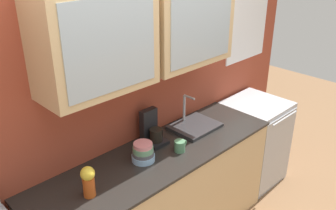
{
  "coord_description": "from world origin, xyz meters",
  "views": [
    {
      "loc": [
        -1.71,
        -1.84,
        2.56
      ],
      "look_at": [
        0.1,
        0.0,
        1.34
      ],
      "focal_mm": 39.67,
      "sensor_mm": 36.0,
      "label": 1
    }
  ],
  "objects_px": {
    "vase": "(88,180)",
    "dishwasher": "(253,142)",
    "sink_faucet": "(194,125)",
    "bowl_stack": "(143,152)",
    "cup_near_sink": "(180,146)",
    "coffee_maker": "(152,131)"
  },
  "relations": [
    {
      "from": "sink_faucet",
      "to": "bowl_stack",
      "type": "height_order",
      "value": "sink_faucet"
    },
    {
      "from": "sink_faucet",
      "to": "coffee_maker",
      "type": "distance_m",
      "value": 0.46
    },
    {
      "from": "vase",
      "to": "bowl_stack",
      "type": "bearing_deg",
      "value": 7.18
    },
    {
      "from": "bowl_stack",
      "to": "dishwasher",
      "type": "xyz_separation_m",
      "value": [
        1.55,
        -0.03,
        -0.54
      ]
    },
    {
      "from": "bowl_stack",
      "to": "sink_faucet",
      "type": "bearing_deg",
      "value": 6.15
    },
    {
      "from": "cup_near_sink",
      "to": "dishwasher",
      "type": "xyz_separation_m",
      "value": [
        1.25,
        0.07,
        -0.51
      ]
    },
    {
      "from": "sink_faucet",
      "to": "dishwasher",
      "type": "relative_size",
      "value": 0.45
    },
    {
      "from": "cup_near_sink",
      "to": "coffee_maker",
      "type": "height_order",
      "value": "coffee_maker"
    },
    {
      "from": "vase",
      "to": "cup_near_sink",
      "type": "bearing_deg",
      "value": -2.63
    },
    {
      "from": "vase",
      "to": "dishwasher",
      "type": "xyz_separation_m",
      "value": [
        2.09,
        0.03,
        -0.59
      ]
    },
    {
      "from": "dishwasher",
      "to": "coffee_maker",
      "type": "bearing_deg",
      "value": 171.63
    },
    {
      "from": "dishwasher",
      "to": "cup_near_sink",
      "type": "bearing_deg",
      "value": -176.63
    },
    {
      "from": "bowl_stack",
      "to": "dishwasher",
      "type": "height_order",
      "value": "bowl_stack"
    },
    {
      "from": "bowl_stack",
      "to": "dishwasher",
      "type": "distance_m",
      "value": 1.64
    },
    {
      "from": "sink_faucet",
      "to": "cup_near_sink",
      "type": "relative_size",
      "value": 3.33
    },
    {
      "from": "sink_faucet",
      "to": "cup_near_sink",
      "type": "xyz_separation_m",
      "value": [
        -0.38,
        -0.18,
        0.02
      ]
    },
    {
      "from": "coffee_maker",
      "to": "vase",
      "type": "bearing_deg",
      "value": -163.67
    },
    {
      "from": "sink_faucet",
      "to": "vase",
      "type": "bearing_deg",
      "value": -173.4
    },
    {
      "from": "cup_near_sink",
      "to": "bowl_stack",
      "type": "bearing_deg",
      "value": 160.47
    },
    {
      "from": "sink_faucet",
      "to": "bowl_stack",
      "type": "bearing_deg",
      "value": -173.85
    },
    {
      "from": "cup_near_sink",
      "to": "sink_faucet",
      "type": "bearing_deg",
      "value": 25.34
    },
    {
      "from": "bowl_stack",
      "to": "coffee_maker",
      "type": "xyz_separation_m",
      "value": [
        0.24,
        0.16,
        0.04
      ]
    }
  ]
}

